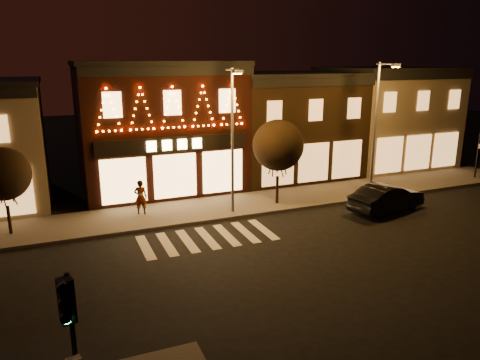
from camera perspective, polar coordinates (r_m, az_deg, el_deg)
ground at (r=18.72m, az=-0.20°, el=-11.62°), size 120.00×120.00×0.00m
sidewalk_far at (r=26.28m, az=-2.75°, el=-3.47°), size 44.00×4.00×0.15m
building_pulp at (r=30.45m, az=-10.25°, el=6.77°), size 10.20×8.34×8.30m
building_right_a at (r=33.79m, az=5.82°, el=7.03°), size 9.20×8.28×7.50m
building_right_b at (r=38.81m, az=17.75°, el=7.65°), size 9.20×8.28×7.80m
traffic_signal_near at (r=10.22m, az=-20.56°, el=-17.43°), size 0.34×0.43×4.13m
streetlamp_mid at (r=24.11m, az=-0.88°, el=6.28°), size 0.67×1.79×7.82m
streetlamp_right at (r=28.48m, az=16.96°, el=7.29°), size 0.54×1.86×8.09m
tree_left at (r=24.11m, az=-27.74°, el=0.65°), size 2.55×2.55×4.26m
tree_right at (r=26.09m, az=4.83°, el=4.38°), size 2.96×2.96×4.95m
dark_sedan at (r=26.97m, az=18.02°, el=-2.14°), size 5.04×2.63×1.58m
pedestrian at (r=25.27m, az=-12.44°, el=-2.12°), size 0.80×0.63×1.92m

